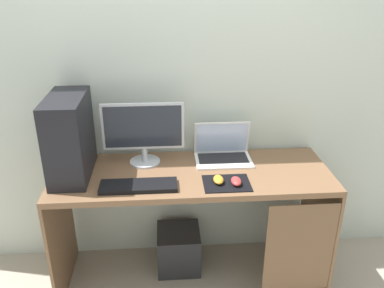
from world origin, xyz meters
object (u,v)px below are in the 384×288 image
at_px(monitor, 143,132).
at_px(keyboard, 139,186).
at_px(laptop, 223,152).
at_px(mouse_left, 218,180).
at_px(pc_tower, 69,137).
at_px(mouse_right, 236,181).
at_px(subwoofer, 179,249).

relative_size(monitor, keyboard, 1.15).
height_order(laptop, mouse_left, laptop).
bearing_deg(pc_tower, mouse_left, -11.67).
bearing_deg(mouse_right, subwoofer, 139.28).
distance_m(pc_tower, laptop, 0.92).
bearing_deg(mouse_right, mouse_left, 165.26).
bearing_deg(subwoofer, keyboard, -129.71).
bearing_deg(keyboard, mouse_right, -0.54).
height_order(keyboard, subwoofer, keyboard).
height_order(monitor, keyboard, monitor).
distance_m(monitor, laptop, 0.51).
xyz_separation_m(mouse_left, mouse_right, (0.10, -0.02, 0.00)).
height_order(pc_tower, monitor, pc_tower).
bearing_deg(laptop, pc_tower, -171.50).
bearing_deg(monitor, laptop, 2.63).
relative_size(monitor, laptop, 1.40).
bearing_deg(mouse_right, laptop, 94.86).
xyz_separation_m(laptop, subwoofer, (-0.29, -0.06, -0.68)).
bearing_deg(mouse_right, keyboard, 179.46).
bearing_deg(mouse_left, subwoofer, 131.78).
height_order(mouse_right, subwoofer, mouse_right).
distance_m(mouse_left, subwoofer, 0.74).
xyz_separation_m(pc_tower, monitor, (0.41, 0.11, -0.03)).
distance_m(keyboard, subwoofer, 0.73).
relative_size(laptop, subwoofer, 1.23).
height_order(mouse_left, mouse_right, same).
bearing_deg(pc_tower, subwoofer, 7.22).
bearing_deg(subwoofer, mouse_right, -40.72).
relative_size(mouse_left, mouse_right, 1.00).
xyz_separation_m(mouse_right, subwoofer, (-0.31, 0.27, -0.66)).
relative_size(pc_tower, mouse_left, 4.86).
bearing_deg(mouse_left, pc_tower, 168.33).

